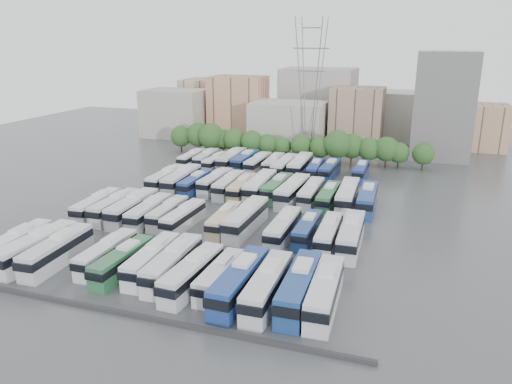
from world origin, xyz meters
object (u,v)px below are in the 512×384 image
(bus_r0_s2, at_px, (57,251))
(bus_r1_s5, at_px, (183,217))
(bus_r1_s4, at_px, (168,213))
(bus_r2_s11, at_px, (329,197))
(bus_r0_s8, at_px, (192,273))
(bus_r3_s7, at_px, (285,166))
(bus_r1_s12, at_px, (329,234))
(bus_r3_s12, at_px, (361,171))
(bus_r0_s0, at_px, (15,245))
(bus_r1_s2, at_px, (132,208))
(electricity_pylon, at_px, (310,81))
(bus_r1_s3, at_px, (149,212))
(bus_r1_s7, at_px, (224,220))
(bus_r0_s10, at_px, (240,281))
(bus_r1_s11, at_px, (307,229))
(bus_r3_s4, at_px, (245,161))
(bus_r3_s9, at_px, (315,169))
(bus_r2_s7, at_px, (260,186))
(bus_r0_s1, at_px, (36,247))
(bus_r0_s5, at_px, (123,261))
(bus_r1_s10, at_px, (283,228))
(bus_r2_s12, at_px, (348,196))
(bus_r0_s4, at_px, (107,253))
(bus_r2_s4, at_px, (215,182))
(bus_r2_s10, at_px, (311,193))
(bus_r2_s6, at_px, (242,188))
(bus_r0_s9, at_px, (219,276))
(bus_r2_s5, at_px, (229,185))
(bus_r3_s8, at_px, (300,166))
(bus_r3_s0, at_px, (192,158))
(bus_r1_s0, at_px, (97,205))
(bus_r2_s8, at_px, (277,188))
(bus_r0_s13, at_px, (325,292))
(bus_r3_s2, at_px, (216,162))
(bus_r0_s11, at_px, (267,286))
(bus_r0_s7, at_px, (173,264))
(bus_r3_s5, at_px, (258,163))
(bus_r2_s3, at_px, (195,183))
(bus_r3_s6, at_px, (273,164))
(bus_r2_s1, at_px, (166,179))
(bus_r3_s3, at_px, (232,160))
(bus_r1_s1, at_px, (115,206))
(bus_r1_s13, at_px, (351,235))
(bus_r1_s8, at_px, (246,218))
(bus_r3_s1, at_px, (206,159))
(bus_r2_s2, at_px, (182,180))
(bus_r2_s13, at_px, (367,199))

(bus_r0_s2, height_order, bus_r1_s5, bus_r0_s2)
(bus_r1_s4, xyz_separation_m, bus_r2_s11, (23.35, 16.66, 0.11))
(bus_r0_s8, relative_size, bus_r3_s7, 1.00)
(bus_r1_s12, distance_m, bus_r3_s12, 37.84)
(bus_r0_s0, height_order, bus_r1_s2, bus_r1_s2)
(electricity_pylon, xyz_separation_m, bus_r3_s12, (16.01, -18.91, -16.96))
(bus_r1_s3, distance_m, bus_r1_s7, 13.00)
(bus_r0_s10, distance_m, bus_r1_s11, 19.83)
(bus_r2_s11, xyz_separation_m, bus_r3_s4, (-23.28, 20.14, 0.11))
(bus_r3_s7, relative_size, bus_r3_s9, 1.15)
(bus_r2_s7, bearing_deg, bus_r1_s2, -132.38)
(bus_r0_s1, distance_m, bus_r0_s5, 13.13)
(bus_r1_s10, relative_size, bus_r2_s12, 0.89)
(bus_r0_s4, bearing_deg, bus_r1_s4, 89.97)
(bus_r2_s4, relative_size, bus_r2_s10, 0.98)
(bus_r1_s3, bearing_deg, electricity_pylon, 74.29)
(bus_r0_s1, height_order, bus_r2_s6, bus_r0_s1)
(bus_r1_s2, xyz_separation_m, bus_r2_s7, (16.24, 18.63, 0.07))
(bus_r0_s9, bearing_deg, bus_r2_s7, 101.38)
(bus_r2_s5, xyz_separation_m, bus_r3_s8, (9.71, 18.09, 0.23))
(bus_r0_s8, height_order, bus_r3_s0, bus_r0_s8)
(bus_r1_s0, distance_m, bus_r1_s11, 36.35)
(bus_r3_s0, bearing_deg, bus_r0_s1, -85.33)
(bus_r1_s3, height_order, bus_r2_s8, bus_r2_s8)
(bus_r0_s13, height_order, bus_r3_s7, bus_r0_s13)
(bus_r1_s3, bearing_deg, bus_r2_s12, 29.51)
(bus_r0_s9, height_order, bus_r1_s4, bus_r1_s4)
(bus_r2_s4, relative_size, bus_r3_s2, 1.10)
(bus_r2_s4, distance_m, bus_r2_s7, 9.63)
(bus_r1_s5, relative_size, bus_r3_s12, 1.04)
(electricity_pylon, height_order, bus_r3_s4, electricity_pylon)
(bus_r0_s11, height_order, bus_r3_s8, bus_r3_s8)
(bus_r0_s7, bearing_deg, bus_r3_s5, 95.27)
(bus_r0_s2, bearing_deg, bus_r2_s3, 82.04)
(bus_r1_s4, bearing_deg, bus_r3_s6, 78.05)
(bus_r2_s1, bearing_deg, bus_r3_s3, 70.99)
(bus_r1_s0, distance_m, bus_r2_s11, 40.39)
(bus_r0_s2, height_order, bus_r3_s5, bus_r0_s2)
(bus_r1_s1, bearing_deg, bus_r0_s11, -29.49)
(bus_r1_s0, relative_size, bus_r1_s13, 0.91)
(bus_r1_s11, distance_m, bus_r2_s5, 26.40)
(bus_r0_s9, bearing_deg, bus_r1_s4, 133.55)
(bus_r1_s8, relative_size, bus_r3_s0, 1.23)
(bus_r1_s7, xyz_separation_m, bus_r3_s0, (-23.11, 36.08, -0.03))
(bus_r3_s1, relative_size, bus_r3_s2, 1.04)
(bus_r0_s2, distance_m, bus_r3_s9, 58.98)
(bus_r2_s2, distance_m, bus_r2_s13, 36.49)
(bus_r1_s0, distance_m, bus_r3_s3, 38.67)
(bus_r1_s3, distance_m, bus_r3_s5, 37.59)
(bus_r1_s8, bearing_deg, bus_r0_s8, -88.19)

